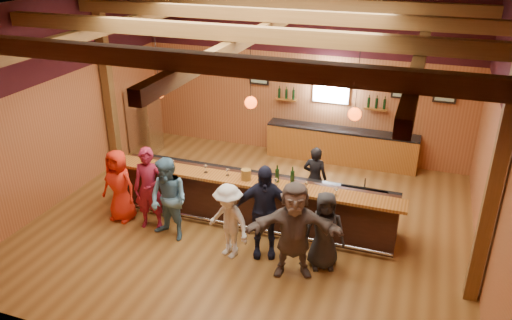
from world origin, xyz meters
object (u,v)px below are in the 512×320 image
object	(u,v)px
back_bar_cabinet	(341,146)
ice_bucket	(246,175)
stainless_fridge	(145,121)
bar_counter	(254,198)
customer_brown	(294,230)
customer_dark	(324,231)
customer_redvest	(149,189)
customer_white	(229,221)
bartender	(315,178)
bottle_a	(277,175)
customer_denim	(169,200)
customer_navy	(264,211)
customer_orange	(119,186)

from	to	relation	value
back_bar_cabinet	ice_bucket	bearing A→B (deg)	-107.79
stainless_fridge	bar_counter	bearing A→B (deg)	-30.76
bar_counter	customer_brown	bearing A→B (deg)	-49.76
customer_brown	customer_dark	bearing A→B (deg)	23.11
bar_counter	customer_redvest	size ratio (longest dim) A/B	3.52
customer_white	customer_dark	xyz separation A→B (m)	(1.77, 0.27, 0.01)
customer_brown	bartender	world-z (taller)	customer_brown
customer_brown	back_bar_cabinet	bearing A→B (deg)	74.55
bar_counter	bartender	distance (m)	1.44
bartender	ice_bucket	distance (m)	1.76
customer_brown	bottle_a	xyz separation A→B (m)	(-0.73, 1.31, 0.33)
customer_dark	bartender	size ratio (longest dim) A/B	1.03
customer_denim	ice_bucket	size ratio (longest dim) A/B	7.82
customer_dark	bottle_a	size ratio (longest dim) A/B	4.19
customer_dark	customer_redvest	bearing A→B (deg)	157.56
customer_redvest	bartender	bearing A→B (deg)	18.97
back_bar_cabinet	customer_navy	bearing A→B (deg)	-97.14
customer_denim	customer_orange	bearing A→B (deg)	-178.49
customer_dark	ice_bucket	xyz separation A→B (m)	(-1.82, 0.81, 0.46)
bar_counter	customer_navy	distance (m)	1.35
customer_navy	stainless_fridge	bearing A→B (deg)	125.23
customer_denim	customer_white	world-z (taller)	customer_denim
customer_orange	customer_dark	size ratio (longest dim) A/B	1.05
bartender	bottle_a	size ratio (longest dim) A/B	4.06
back_bar_cabinet	bottle_a	xyz separation A→B (m)	(-0.63, -3.77, 0.78)
back_bar_cabinet	bartender	world-z (taller)	bartender
customer_orange	customer_navy	size ratio (longest dim) A/B	0.85
stainless_fridge	ice_bucket	size ratio (longest dim) A/B	8.08
back_bar_cabinet	customer_dark	bearing A→B (deg)	-83.08
stainless_fridge	customer_navy	world-z (taller)	customer_navy
customer_redvest	customer_white	world-z (taller)	customer_redvest
customer_orange	customer_redvest	distance (m)	0.78
bar_counter	customer_brown	distance (m)	2.03
customer_white	bottle_a	distance (m)	1.42
ice_bucket	bottle_a	bearing A→B (deg)	10.38
stainless_fridge	customer_redvest	distance (m)	4.06
customer_redvest	bottle_a	bearing A→B (deg)	4.04
customer_orange	customer_redvest	bearing A→B (deg)	0.14
customer_redvest	customer_brown	distance (m)	3.27
stainless_fridge	customer_white	world-z (taller)	stainless_fridge
bar_counter	customer_brown	xyz separation A→B (m)	(1.28, -1.52, 0.40)
bar_counter	customer_orange	distance (m)	2.88
bar_counter	customer_navy	bearing A→B (deg)	-62.51
stainless_fridge	customer_dark	xyz separation A→B (m)	(5.87, -3.58, -0.14)
stainless_fridge	ice_bucket	distance (m)	4.92
bar_counter	stainless_fridge	xyz separation A→B (m)	(-4.12, 2.45, 0.38)
customer_white	customer_brown	size ratio (longest dim) A/B	0.82
customer_navy	customer_orange	bearing A→B (deg)	158.77
back_bar_cabinet	customer_white	bearing A→B (deg)	-103.53
customer_brown	bottle_a	size ratio (longest dim) A/B	5.06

